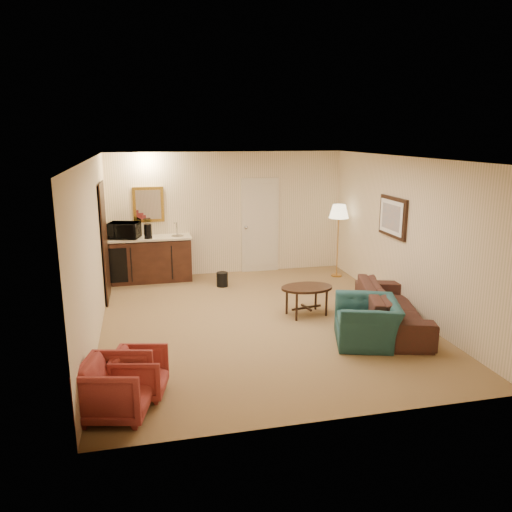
# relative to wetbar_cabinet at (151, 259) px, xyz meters

# --- Properties ---
(ground) EXTENTS (6.00, 6.00, 0.00)m
(ground) POSITION_rel_wetbar_cabinet_xyz_m (1.65, -2.72, -0.46)
(ground) COLOR #886245
(ground) RESTS_ON ground
(room_walls) EXTENTS (5.02, 6.01, 2.61)m
(room_walls) POSITION_rel_wetbar_cabinet_xyz_m (1.55, -1.95, 1.26)
(room_walls) COLOR beige
(room_walls) RESTS_ON ground
(wetbar_cabinet) EXTENTS (1.64, 0.58, 0.92)m
(wetbar_cabinet) POSITION_rel_wetbar_cabinet_xyz_m (0.00, 0.00, 0.00)
(wetbar_cabinet) COLOR #3D1F13
(wetbar_cabinet) RESTS_ON ground
(sofa) EXTENTS (1.20, 2.25, 0.84)m
(sofa) POSITION_rel_wetbar_cabinet_xyz_m (3.60, -3.42, -0.04)
(sofa) COLOR black
(sofa) RESTS_ON ground
(teal_armchair) EXTENTS (0.90, 1.13, 0.86)m
(teal_armchair) POSITION_rel_wetbar_cabinet_xyz_m (2.95, -3.91, -0.03)
(teal_armchair) COLOR #1D4849
(teal_armchair) RESTS_ON ground
(rose_chair_near) EXTENTS (0.65, 0.68, 0.59)m
(rose_chair_near) POSITION_rel_wetbar_cabinet_xyz_m (-0.25, -4.72, -0.16)
(rose_chair_near) COLOR #9A3732
(rose_chair_near) RESTS_ON ground
(rose_chair_far) EXTENTS (0.78, 0.81, 0.70)m
(rose_chair_far) POSITION_rel_wetbar_cabinet_xyz_m (-0.50, -5.12, -0.11)
(rose_chair_far) COLOR #9A3732
(rose_chair_far) RESTS_ON ground
(coffee_table) EXTENTS (0.96, 0.74, 0.50)m
(coffee_table) POSITION_rel_wetbar_cabinet_xyz_m (2.47, -2.64, -0.21)
(coffee_table) COLOR black
(coffee_table) RESTS_ON ground
(floor_lamp) EXTENTS (0.46, 0.46, 1.55)m
(floor_lamp) POSITION_rel_wetbar_cabinet_xyz_m (3.85, -0.54, 0.31)
(floor_lamp) COLOR #BD8B3F
(floor_lamp) RESTS_ON ground
(waste_bin) EXTENTS (0.28, 0.28, 0.28)m
(waste_bin) POSITION_rel_wetbar_cabinet_xyz_m (1.35, -0.72, -0.32)
(waste_bin) COLOR black
(waste_bin) RESTS_ON ground
(microwave) EXTENTS (0.65, 0.48, 0.39)m
(microwave) POSITION_rel_wetbar_cabinet_xyz_m (-0.50, -0.00, 0.66)
(microwave) COLOR black
(microwave) RESTS_ON wetbar_cabinet
(coffee_maker) EXTENTS (0.16, 0.16, 0.29)m
(coffee_maker) POSITION_rel_wetbar_cabinet_xyz_m (-0.04, -0.12, 0.60)
(coffee_maker) COLOR black
(coffee_maker) RESTS_ON wetbar_cabinet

